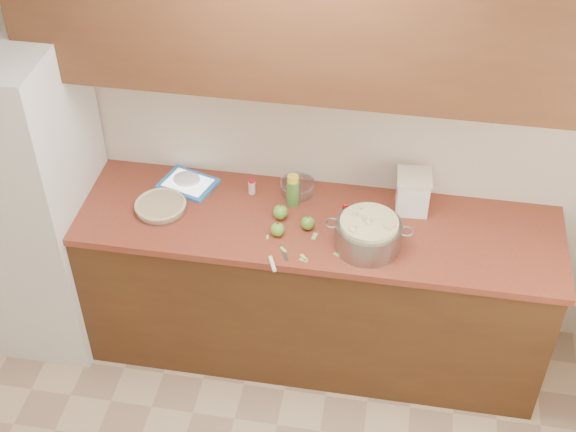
% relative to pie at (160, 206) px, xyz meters
% --- Properties ---
extents(room_shell, '(3.60, 3.60, 3.60)m').
position_rel_pie_xyz_m(room_shell, '(0.68, -1.44, 0.36)').
color(room_shell, tan).
rests_on(room_shell, ground).
extents(counter_run, '(2.64, 0.68, 0.92)m').
position_rel_pie_xyz_m(counter_run, '(0.68, 0.04, -0.48)').
color(counter_run, '#472B14').
rests_on(counter_run, ground).
extents(upper_cabinets, '(2.60, 0.34, 0.70)m').
position_rel_pie_xyz_m(upper_cabinets, '(0.68, 0.19, 1.01)').
color(upper_cabinets, '#56321A').
rests_on(upper_cabinets, room_shell).
extents(fridge, '(0.70, 0.70, 1.80)m').
position_rel_pie_xyz_m(fridge, '(-0.76, 0.00, -0.04)').
color(fridge, silver).
rests_on(fridge, ground).
extents(pie, '(0.27, 0.27, 0.04)m').
position_rel_pie_xyz_m(pie, '(0.00, 0.00, 0.00)').
color(pie, silver).
rests_on(pie, counter_run).
extents(colander, '(0.42, 0.32, 0.16)m').
position_rel_pie_xyz_m(colander, '(1.05, -0.09, 0.05)').
color(colander, gray).
rests_on(colander, counter_run).
extents(flour_canister, '(0.18, 0.18, 0.21)m').
position_rel_pie_xyz_m(flour_canister, '(1.24, 0.22, 0.08)').
color(flour_canister, white).
rests_on(flour_canister, counter_run).
extents(tablet, '(0.32, 0.28, 0.02)m').
position_rel_pie_xyz_m(tablet, '(0.08, 0.22, -0.01)').
color(tablet, blue).
rests_on(tablet, counter_run).
extents(paring_knife, '(0.10, 0.19, 0.02)m').
position_rel_pie_xyz_m(paring_knife, '(0.63, -0.29, -0.01)').
color(paring_knife, gray).
rests_on(paring_knife, counter_run).
extents(lemon_bottle, '(0.06, 0.06, 0.18)m').
position_rel_pie_xyz_m(lemon_bottle, '(0.65, 0.16, 0.06)').
color(lemon_bottle, '#4C8C38').
rests_on(lemon_bottle, counter_run).
extents(cinnamon_shaker, '(0.04, 0.04, 0.09)m').
position_rel_pie_xyz_m(cinnamon_shaker, '(0.43, 0.21, 0.02)').
color(cinnamon_shaker, beige).
rests_on(cinnamon_shaker, counter_run).
extents(vanilla_bottle, '(0.03, 0.03, 0.09)m').
position_rel_pie_xyz_m(vanilla_bottle, '(0.92, 0.09, 0.02)').
color(vanilla_bottle, black).
rests_on(vanilla_bottle, counter_run).
extents(mixing_bowl, '(0.18, 0.18, 0.07)m').
position_rel_pie_xyz_m(mixing_bowl, '(0.66, 0.25, 0.01)').
color(mixing_bowl, silver).
rests_on(mixing_bowl, counter_run).
extents(paper_towel, '(0.17, 0.15, 0.06)m').
position_rel_pie_xyz_m(paper_towel, '(0.08, 0.23, 0.01)').
color(paper_towel, white).
rests_on(paper_towel, counter_run).
extents(apple_left, '(0.08, 0.08, 0.09)m').
position_rel_pie_xyz_m(apple_left, '(0.61, 0.04, 0.02)').
color(apple_left, '#5F962D').
rests_on(apple_left, counter_run).
extents(apple_center, '(0.07, 0.07, 0.08)m').
position_rel_pie_xyz_m(apple_center, '(0.75, -0.02, 0.01)').
color(apple_center, '#5F962D').
rests_on(apple_center, counter_run).
extents(apple_front, '(0.07, 0.07, 0.08)m').
position_rel_pie_xyz_m(apple_front, '(0.62, -0.09, 0.01)').
color(apple_front, '#5F962D').
rests_on(apple_front, counter_run).
extents(peel_a, '(0.03, 0.05, 0.00)m').
position_rel_pie_xyz_m(peel_a, '(0.79, -0.07, -0.02)').
color(peel_a, '#94B457').
rests_on(peel_a, counter_run).
extents(peel_b, '(0.03, 0.03, 0.00)m').
position_rel_pie_xyz_m(peel_b, '(0.92, -0.18, -0.02)').
color(peel_b, '#94B457').
rests_on(peel_b, counter_run).
extents(peel_c, '(0.04, 0.05, 0.00)m').
position_rel_pie_xyz_m(peel_c, '(0.77, -0.23, -0.02)').
color(peel_c, '#94B457').
rests_on(peel_c, counter_run).
extents(peel_d, '(0.02, 0.03, 0.00)m').
position_rel_pie_xyz_m(peel_d, '(0.57, -0.11, -0.02)').
color(peel_d, '#94B457').
rests_on(peel_d, counter_run).
extents(peel_e, '(0.04, 0.02, 0.00)m').
position_rel_pie_xyz_m(peel_e, '(0.77, -0.25, -0.02)').
color(peel_e, '#94B457').
rests_on(peel_e, counter_run).
extents(peel_f, '(0.04, 0.04, 0.00)m').
position_rel_pie_xyz_m(peel_f, '(0.66, -0.19, -0.02)').
color(peel_f, '#94B457').
rests_on(peel_f, counter_run).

